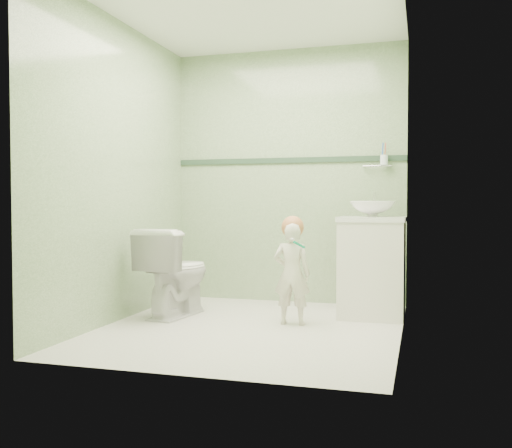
% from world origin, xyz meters
% --- Properties ---
extents(ground, '(2.50, 2.50, 0.00)m').
position_xyz_m(ground, '(0.00, 0.00, 0.00)').
color(ground, beige).
rests_on(ground, ground).
extents(room_shell, '(2.50, 2.54, 2.40)m').
position_xyz_m(room_shell, '(0.00, 0.00, 1.20)').
color(room_shell, '#84A474').
rests_on(room_shell, ground).
extents(trim_stripe, '(2.20, 0.02, 0.05)m').
position_xyz_m(trim_stripe, '(0.00, 1.24, 1.35)').
color(trim_stripe, '#2B4532').
rests_on(trim_stripe, room_shell).
extents(vanity, '(0.52, 0.50, 0.80)m').
position_xyz_m(vanity, '(0.84, 0.70, 0.40)').
color(vanity, white).
rests_on(vanity, ground).
extents(counter, '(0.54, 0.52, 0.04)m').
position_xyz_m(counter, '(0.84, 0.70, 0.81)').
color(counter, white).
rests_on(counter, vanity).
extents(basin, '(0.37, 0.37, 0.13)m').
position_xyz_m(basin, '(0.84, 0.70, 0.89)').
color(basin, white).
rests_on(basin, counter).
extents(faucet, '(0.03, 0.13, 0.18)m').
position_xyz_m(faucet, '(0.84, 0.89, 0.97)').
color(faucet, silver).
rests_on(faucet, counter).
extents(cup_holder, '(0.26, 0.07, 0.21)m').
position_xyz_m(cup_holder, '(0.89, 1.18, 1.33)').
color(cup_holder, silver).
rests_on(cup_holder, room_shell).
extents(toilet, '(0.50, 0.77, 0.74)m').
position_xyz_m(toilet, '(-0.74, 0.29, 0.37)').
color(toilet, white).
rests_on(toilet, ground).
extents(toddler, '(0.29, 0.20, 0.79)m').
position_xyz_m(toddler, '(0.27, 0.22, 0.40)').
color(toddler, silver).
rests_on(toddler, ground).
extents(hair_cap, '(0.18, 0.18, 0.18)m').
position_xyz_m(hair_cap, '(0.27, 0.25, 0.76)').
color(hair_cap, '#BF7644').
rests_on(hair_cap, toddler).
extents(teal_toothbrush, '(0.11, 0.13, 0.08)m').
position_xyz_m(teal_toothbrush, '(0.35, 0.10, 0.63)').
color(teal_toothbrush, '#059560').
rests_on(teal_toothbrush, toddler).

